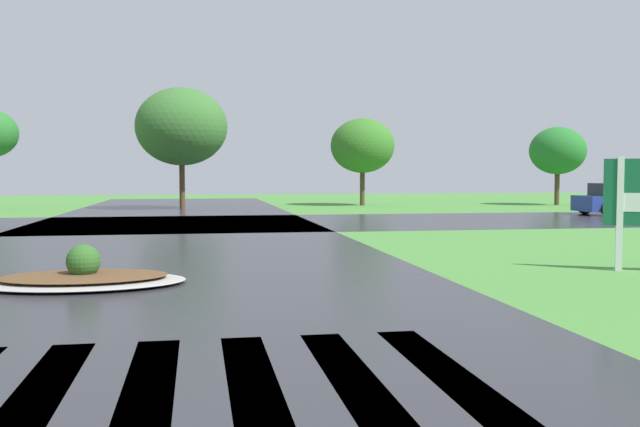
% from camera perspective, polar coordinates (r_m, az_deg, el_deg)
% --- Properties ---
extents(asphalt_roadway, '(10.37, 80.00, 0.01)m').
position_cam_1_polar(asphalt_roadway, '(12.65, -13.79, -5.26)').
color(asphalt_roadway, '#2B2B30').
rests_on(asphalt_roadway, ground).
extents(asphalt_cross_road, '(90.00, 9.33, 0.01)m').
position_cam_1_polar(asphalt_cross_road, '(26.65, -11.72, -0.79)').
color(asphalt_cross_road, '#2B2B30').
rests_on(asphalt_cross_road, ground).
extents(crosswalk_stripes, '(6.75, 3.47, 0.01)m').
position_cam_1_polar(crosswalk_stripes, '(6.53, -17.65, -13.36)').
color(crosswalk_stripes, white).
rests_on(crosswalk_stripes, ground).
extents(median_island, '(3.34, 2.08, 0.68)m').
position_cam_1_polar(median_island, '(12.43, -18.46, -4.90)').
color(median_island, '#9E9B93').
rests_on(median_island, ground).
extents(car_blue_compact, '(4.58, 2.11, 1.41)m').
position_cam_1_polar(car_blue_compact, '(34.48, 23.39, 1.00)').
color(car_blue_compact, navy).
rests_on(car_blue_compact, ground).
extents(background_treeline, '(44.06, 6.81, 6.23)m').
position_cam_1_polar(background_treeline, '(38.21, -12.40, 6.11)').
color(background_treeline, '#4C3823').
rests_on(background_treeline, ground).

